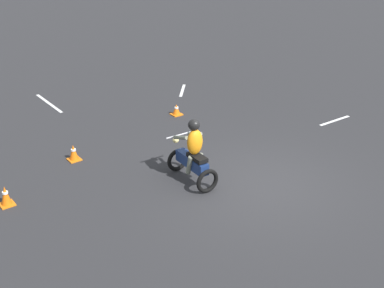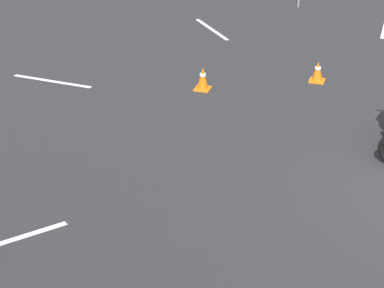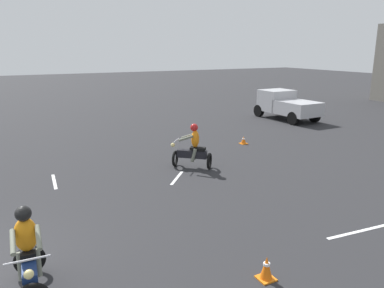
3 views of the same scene
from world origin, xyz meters
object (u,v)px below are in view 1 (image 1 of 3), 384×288
object	(u,v)px
traffic_cone_near_right	(176,110)
traffic_cone_mid_left	(6,196)
traffic_cone_near_left	(74,153)
motorcycle_rider_foreground	(193,155)

from	to	relation	value
traffic_cone_near_right	traffic_cone_mid_left	world-z (taller)	traffic_cone_mid_left
traffic_cone_near_left	traffic_cone_near_right	xyz separation A→B (m)	(0.95, -3.95, -0.04)
traffic_cone_near_left	traffic_cone_near_right	world-z (taller)	traffic_cone_near_left
motorcycle_rider_foreground	traffic_cone_mid_left	xyz separation A→B (m)	(1.64, 4.02, -0.49)
traffic_cone_near_right	traffic_cone_mid_left	bearing A→B (deg)	108.85
motorcycle_rider_foreground	traffic_cone_near_left	xyz separation A→B (m)	(2.78, 1.83, -0.51)
motorcycle_rider_foreground	traffic_cone_near_right	world-z (taller)	motorcycle_rider_foreground
motorcycle_rider_foreground	traffic_cone_mid_left	bearing A→B (deg)	160.69
traffic_cone_near_left	traffic_cone_mid_left	size ratio (longest dim) A/B	0.92
traffic_cone_near_left	traffic_cone_near_right	distance (m)	4.07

